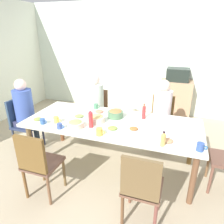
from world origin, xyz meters
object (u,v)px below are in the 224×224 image
Objects in this scene: chair_3 at (38,162)px; cup_1 at (99,132)px; cup_3 at (60,126)px; cup_5 at (200,147)px; bowl_0 at (115,114)px; chair_2 at (97,110)px; plate_4 at (113,129)px; person_4 at (162,108)px; chair_5 at (142,186)px; plate_2 at (134,129)px; bottle_0 at (91,119)px; cup_4 at (56,120)px; chair_4 at (161,118)px; bowl_2 at (75,124)px; side_cabinet at (175,100)px; dining_table at (112,126)px; plate_1 at (79,117)px; person_2 at (95,100)px; plate_0 at (38,120)px; plate_3 at (168,142)px; bowl_1 at (97,119)px; cup_0 at (43,121)px; person_1 at (25,109)px; cup_2 at (96,106)px; bottle_1 at (144,112)px; plate_5 at (99,112)px.

chair_3 reaches higher than cup_1.
cup_3 is 1.74m from cup_5.
bowl_0 reaches higher than cup_3.
chair_3 is 8.37× the size of cup_3.
plate_4 is (0.71, -1.14, 0.24)m from chair_2.
chair_5 is at bearing -90.00° from person_4.
bottle_0 reaches higher than plate_2.
chair_3 is at bearing -79.50° from cup_4.
chair_3 and chair_4 have the same top height.
cup_1 reaches higher than bowl_2.
chair_2 is 7.54× the size of cup_1.
cup_1 is 0.13× the size of side_cabinet.
dining_table is 0.45m from cup_1.
chair_5 is at bearing -37.68° from plate_1.
plate_1 is at bearing 108.33° from bowl_2.
person_2 is at bearing 90.00° from chair_3.
plate_3 is at bearing -0.88° from plate_0.
plate_1 is 1.71m from cup_5.
bowl_1 reaches higher than cup_0.
cup_3 is (0.03, -1.24, 0.03)m from person_2.
chair_4 reaches higher than bowl_1.
bottle_0 is at bearing 3.09° from cup_4.
chair_4 is at bearing 38.92° from plate_1.
person_4 is (2.15, 0.80, -0.01)m from person_1.
bowl_1 is at bearing 50.58° from bowl_2.
cup_0 is (-0.27, -1.19, 0.03)m from person_2.
chair_5 is at bearing -20.93° from cup_3.
plate_2 is 1.88× the size of cup_2.
chair_3 is at bearing -137.45° from plate_4.
plate_2 is at bearing -9.09° from bowl_1.
plate_0 is at bearing 160.64° from chair_5.
person_2 reaches higher than cup_3.
chair_3 is at bearing -98.57° from cup_2.
cup_3 is (-0.57, -0.00, -0.01)m from cup_1.
plate_4 is at bearing -122.56° from bottle_1.
chair_4 is 1.48m from plate_1.
plate_0 is at bearing -173.82° from plate_2.
chair_4 is 4.32× the size of plate_2.
cup_1 reaches higher than plate_3.
cup_1 is (-0.64, -1.33, 0.28)m from chair_4.
plate_0 is at bearing -158.34° from bottle_1.
plate_4 is 0.42m from bowl_0.
chair_2 is 3.86× the size of bottle_1.
plate_0 is (-0.41, -1.12, 0.00)m from person_2.
dining_table is 9.75× the size of bottle_0.
dining_table is at bearing 21.29° from cup_4.
chair_5 is (1.24, 0.00, 0.00)m from chair_3.
plate_5 is 2.06× the size of cup_1.
person_1 reaches higher than plate_5.
cup_0 is 3.10m from side_cabinet.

